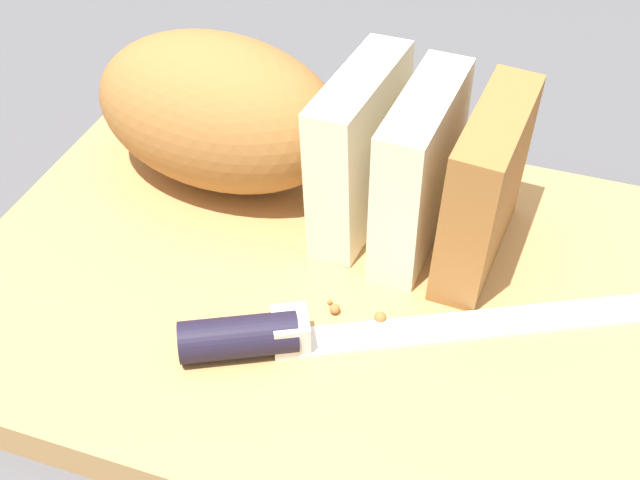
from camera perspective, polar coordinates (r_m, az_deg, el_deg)
name	(u,v)px	position (r m, az deg, el deg)	size (l,w,h in m)	color
ground_plane	(320,304)	(0.54, 0.00, -4.28)	(3.00, 3.00, 0.00)	#4C4C51
cutting_board	(320,291)	(0.53, 0.00, -3.40)	(0.43, 0.32, 0.02)	tan
bread_loaf	(282,129)	(0.56, -2.58, 7.39)	(0.30, 0.15, 0.10)	#996633
bread_knife	(307,333)	(0.48, -0.88, -6.24)	(0.27, 0.14, 0.02)	silver
crumb_near_knife	(335,309)	(0.50, 0.99, -4.62)	(0.01, 0.01, 0.01)	#996633
crumb_near_loaf	(330,302)	(0.50, 0.66, -4.16)	(0.00, 0.00, 0.00)	#996633
crumb_stray_left	(380,318)	(0.49, 4.04, -5.17)	(0.01, 0.01, 0.01)	#996633
crumb_stray_right	(351,220)	(0.56, 2.05, 1.33)	(0.01, 0.01, 0.01)	#996633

